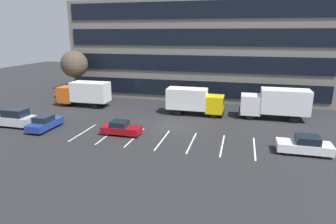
{
  "coord_description": "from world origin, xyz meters",
  "views": [
    {
      "loc": [
        6.9,
        -29.19,
        9.83
      ],
      "look_at": [
        -0.7,
        0.54,
        1.4
      ],
      "focal_mm": 31.03,
      "sensor_mm": 36.0,
      "label": 1
    }
  ],
  "objects_px": {
    "box_truck_white": "(276,102)",
    "box_truck_orange": "(84,93)",
    "box_truck_yellow": "(194,100)",
    "sedan_maroon": "(121,128)",
    "sedan_navy": "(45,123)",
    "sedan_white": "(305,145)",
    "bare_tree": "(74,64)",
    "suv_silver": "(15,118)"
  },
  "relations": [
    {
      "from": "box_truck_white",
      "to": "box_truck_orange",
      "type": "relative_size",
      "value": 1.06
    },
    {
      "from": "box_truck_white",
      "to": "box_truck_orange",
      "type": "bearing_deg",
      "value": 179.81
    },
    {
      "from": "box_truck_white",
      "to": "box_truck_yellow",
      "type": "bearing_deg",
      "value": -177.22
    },
    {
      "from": "box_truck_yellow",
      "to": "sedan_maroon",
      "type": "distance_m",
      "value": 10.76
    },
    {
      "from": "sedan_navy",
      "to": "sedan_white",
      "type": "height_order",
      "value": "sedan_white"
    },
    {
      "from": "bare_tree",
      "to": "suv_silver",
      "type": "bearing_deg",
      "value": -87.76
    },
    {
      "from": "sedan_maroon",
      "to": "box_truck_yellow",
      "type": "bearing_deg",
      "value": 57.1
    },
    {
      "from": "box_truck_yellow",
      "to": "box_truck_orange",
      "type": "distance_m",
      "value": 15.23
    },
    {
      "from": "suv_silver",
      "to": "sedan_navy",
      "type": "bearing_deg",
      "value": -0.69
    },
    {
      "from": "sedan_white",
      "to": "suv_silver",
      "type": "xyz_separation_m",
      "value": [
        -28.86,
        0.14,
        0.21
      ]
    },
    {
      "from": "box_truck_white",
      "to": "sedan_maroon",
      "type": "relative_size",
      "value": 1.98
    },
    {
      "from": "box_truck_white",
      "to": "suv_silver",
      "type": "distance_m",
      "value": 29.14
    },
    {
      "from": "sedan_navy",
      "to": "suv_silver",
      "type": "bearing_deg",
      "value": 179.31
    },
    {
      "from": "box_truck_white",
      "to": "sedan_white",
      "type": "bearing_deg",
      "value": -81.72
    },
    {
      "from": "sedan_white",
      "to": "box_truck_orange",
      "type": "bearing_deg",
      "value": 158.89
    },
    {
      "from": "sedan_navy",
      "to": "suv_silver",
      "type": "relative_size",
      "value": 0.97
    },
    {
      "from": "box_truck_yellow",
      "to": "sedan_maroon",
      "type": "relative_size",
      "value": 1.8
    },
    {
      "from": "sedan_maroon",
      "to": "bare_tree",
      "type": "height_order",
      "value": "bare_tree"
    },
    {
      "from": "box_truck_white",
      "to": "box_truck_orange",
      "type": "height_order",
      "value": "box_truck_white"
    },
    {
      "from": "suv_silver",
      "to": "box_truck_orange",
      "type": "bearing_deg",
      "value": 74.88
    },
    {
      "from": "box_truck_yellow",
      "to": "bare_tree",
      "type": "xyz_separation_m",
      "value": [
        -18.43,
        3.79,
        3.5
      ]
    },
    {
      "from": "box_truck_yellow",
      "to": "bare_tree",
      "type": "distance_m",
      "value": 19.14
    },
    {
      "from": "box_truck_yellow",
      "to": "bare_tree",
      "type": "bearing_deg",
      "value": 168.38
    },
    {
      "from": "box_truck_white",
      "to": "bare_tree",
      "type": "xyz_separation_m",
      "value": [
        -27.91,
        3.33,
        3.32
      ]
    },
    {
      "from": "suv_silver",
      "to": "bare_tree",
      "type": "relative_size",
      "value": 0.6
    },
    {
      "from": "box_truck_white",
      "to": "sedan_navy",
      "type": "relative_size",
      "value": 1.83
    },
    {
      "from": "box_truck_yellow",
      "to": "sedan_white",
      "type": "distance_m",
      "value": 14.57
    },
    {
      "from": "box_truck_yellow",
      "to": "box_truck_white",
      "type": "bearing_deg",
      "value": 2.78
    },
    {
      "from": "box_truck_white",
      "to": "suv_silver",
      "type": "height_order",
      "value": "box_truck_white"
    },
    {
      "from": "box_truck_white",
      "to": "suv_silver",
      "type": "relative_size",
      "value": 1.77
    },
    {
      "from": "box_truck_white",
      "to": "sedan_maroon",
      "type": "bearing_deg",
      "value": -148.31
    },
    {
      "from": "box_truck_orange",
      "to": "sedan_white",
      "type": "xyz_separation_m",
      "value": [
        26.17,
        -10.1,
        -1.16
      ]
    },
    {
      "from": "suv_silver",
      "to": "bare_tree",
      "type": "xyz_separation_m",
      "value": [
        -0.52,
        13.21,
        4.38
      ]
    },
    {
      "from": "sedan_navy",
      "to": "box_truck_yellow",
      "type": "bearing_deg",
      "value": 33.77
    },
    {
      "from": "box_truck_yellow",
      "to": "sedan_white",
      "type": "xyz_separation_m",
      "value": [
        10.94,
        -9.56,
        -1.09
      ]
    },
    {
      "from": "sedan_navy",
      "to": "suv_silver",
      "type": "distance_m",
      "value": 3.76
    },
    {
      "from": "box_truck_yellow",
      "to": "box_truck_white",
      "type": "height_order",
      "value": "box_truck_white"
    },
    {
      "from": "box_truck_orange",
      "to": "sedan_maroon",
      "type": "height_order",
      "value": "box_truck_orange"
    },
    {
      "from": "box_truck_orange",
      "to": "sedan_navy",
      "type": "height_order",
      "value": "box_truck_orange"
    },
    {
      "from": "box_truck_yellow",
      "to": "sedan_navy",
      "type": "xyz_separation_m",
      "value": [
        -14.16,
        -9.46,
        -1.12
      ]
    },
    {
      "from": "box_truck_yellow",
      "to": "box_truck_orange",
      "type": "xyz_separation_m",
      "value": [
        -15.22,
        0.54,
        0.07
      ]
    },
    {
      "from": "sedan_navy",
      "to": "sedan_white",
      "type": "relative_size",
      "value": 0.96
    }
  ]
}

